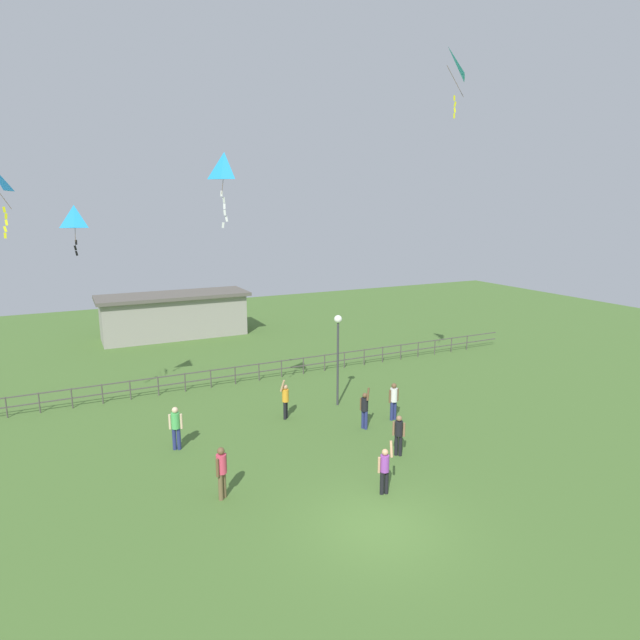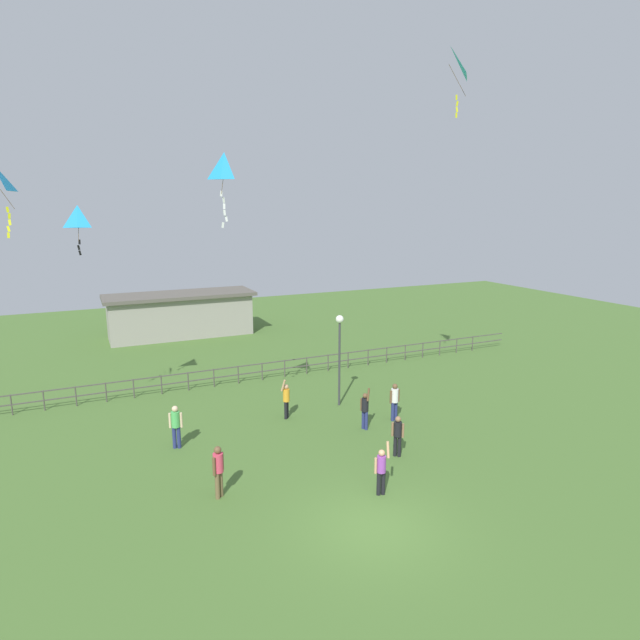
% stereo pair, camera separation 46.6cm
% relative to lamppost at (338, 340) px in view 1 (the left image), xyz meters
% --- Properties ---
extents(ground_plane, '(80.00, 80.00, 0.00)m').
position_rel_lamppost_xyz_m(ground_plane, '(-3.44, -9.00, -3.12)').
color(ground_plane, '#476B2D').
extents(lamppost, '(0.36, 0.36, 4.27)m').
position_rel_lamppost_xyz_m(lamppost, '(0.00, 0.00, 0.00)').
color(lamppost, '#38383D').
rests_on(lamppost, ground_plane).
extents(person_0, '(0.46, 0.39, 1.82)m').
position_rel_lamppost_xyz_m(person_0, '(-2.79, -0.44, -2.20)').
color(person_0, black).
rests_on(person_0, ground_plane).
extents(person_1, '(0.29, 0.49, 1.83)m').
position_rel_lamppost_xyz_m(person_1, '(-0.27, -2.88, -2.20)').
color(person_1, navy).
rests_on(person_1, ground_plane).
extents(person_2, '(0.47, 0.33, 1.81)m').
position_rel_lamppost_xyz_m(person_2, '(-2.34, -7.57, -2.21)').
color(person_2, black).
rests_on(person_2, ground_plane).
extents(person_3, '(0.42, 0.37, 1.72)m').
position_rel_lamppost_xyz_m(person_3, '(-7.05, -5.56, -2.12)').
color(person_3, brown).
rests_on(person_3, ground_plane).
extents(person_4, '(0.50, 0.31, 1.65)m').
position_rel_lamppost_xyz_m(person_4, '(1.34, -2.61, -2.17)').
color(person_4, navy).
rests_on(person_4, ground_plane).
extents(person_5, '(0.37, 0.35, 1.56)m').
position_rel_lamppost_xyz_m(person_5, '(-0.40, -5.52, -2.22)').
color(person_5, black).
rests_on(person_5, ground_plane).
extents(person_6, '(0.49, 0.31, 1.69)m').
position_rel_lamppost_xyz_m(person_6, '(-7.64, -1.41, -2.14)').
color(person_6, navy).
rests_on(person_6, ground_plane).
extents(kite_1, '(0.84, 0.97, 1.93)m').
position_rel_lamppost_xyz_m(kite_1, '(-10.30, 3.32, 5.38)').
color(kite_1, '#198CD1').
extents(kite_2, '(1.29, 1.34, 2.62)m').
position_rel_lamppost_xyz_m(kite_2, '(3.48, -2.50, 11.34)').
color(kite_2, '#19B2B2').
extents(kite_3, '(0.81, 0.76, 2.61)m').
position_rel_lamppost_xyz_m(kite_3, '(-5.47, -1.63, 7.14)').
color(kite_3, '#198CD1').
extents(waterfront_railing, '(36.01, 0.06, 0.95)m').
position_rel_lamppost_xyz_m(waterfront_railing, '(-3.85, 5.00, -2.50)').
color(waterfront_railing, '#4C4742').
rests_on(waterfront_railing, ground_plane).
extents(pavilion_building, '(10.33, 3.73, 3.10)m').
position_rel_lamppost_xyz_m(pavilion_building, '(-4.09, 17.00, -1.54)').
color(pavilion_building, gray).
rests_on(pavilion_building, ground_plane).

